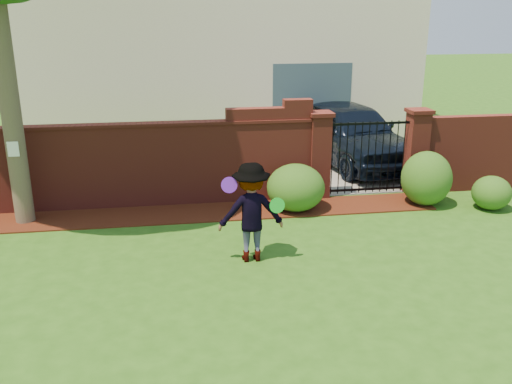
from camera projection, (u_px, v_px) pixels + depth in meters
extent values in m
cube|color=#295615|center=(229.00, 292.00, 8.25)|extent=(80.00, 80.00, 0.01)
cube|color=#39140A|center=(164.00, 215.00, 11.24)|extent=(11.10, 1.08, 0.03)
cube|color=maroon|center=(102.00, 168.00, 11.42)|extent=(8.70, 0.25, 1.70)
cube|color=maroon|center=(269.00, 115.00, 11.61)|extent=(1.80, 0.25, 0.30)
cube|color=maroon|center=(298.00, 103.00, 11.63)|extent=(0.60, 0.25, 0.16)
cube|color=maroon|center=(98.00, 126.00, 11.15)|extent=(8.70, 0.31, 0.06)
cube|color=maroon|center=(499.00, 152.00, 12.70)|extent=(4.00, 0.25, 1.70)
cube|color=maroon|center=(319.00, 157.00, 12.07)|extent=(0.42, 0.42, 1.80)
cube|color=maroon|center=(321.00, 114.00, 11.78)|extent=(0.50, 0.50, 0.08)
cube|color=maroon|center=(416.00, 153.00, 12.39)|extent=(0.42, 0.42, 1.80)
cube|color=maroon|center=(420.00, 111.00, 12.10)|extent=(0.50, 0.50, 0.08)
cylinder|color=black|center=(332.00, 159.00, 12.13)|extent=(0.02, 0.02, 1.60)
cylinder|color=black|center=(339.00, 159.00, 12.15)|extent=(0.02, 0.02, 1.60)
cylinder|color=black|center=(346.00, 158.00, 12.18)|extent=(0.02, 0.02, 1.60)
cylinder|color=black|center=(354.00, 158.00, 12.20)|extent=(0.02, 0.02, 1.60)
cylinder|color=black|center=(361.00, 158.00, 12.22)|extent=(0.02, 0.02, 1.60)
cylinder|color=black|center=(368.00, 157.00, 12.25)|extent=(0.02, 0.02, 1.60)
cylinder|color=black|center=(375.00, 157.00, 12.27)|extent=(0.02, 0.02, 1.60)
cylinder|color=black|center=(382.00, 157.00, 12.29)|extent=(0.02, 0.02, 1.60)
cylinder|color=black|center=(389.00, 157.00, 12.32)|extent=(0.02, 0.02, 1.60)
cylinder|color=black|center=(396.00, 156.00, 12.34)|extent=(0.02, 0.02, 1.60)
cylinder|color=black|center=(403.00, 156.00, 12.37)|extent=(0.02, 0.02, 1.60)
cube|color=black|center=(366.00, 189.00, 12.48)|extent=(1.78, 0.03, 0.05)
cube|color=black|center=(370.00, 123.00, 12.01)|extent=(1.78, 0.03, 0.05)
cube|color=gray|center=(319.00, 151.00, 16.27)|extent=(3.20, 8.00, 0.01)
cube|color=beige|center=(218.00, 37.00, 18.71)|extent=(12.00, 6.00, 6.00)
cube|color=#384C5B|center=(311.00, 104.00, 16.87)|extent=(2.40, 0.12, 2.40)
imported|color=black|center=(356.00, 135.00, 14.55)|extent=(2.75, 5.03, 1.62)
cylinder|color=#4D3E2E|center=(0.00, 35.00, 9.82)|extent=(0.36, 0.36, 7.00)
cube|color=white|center=(13.00, 149.00, 10.27)|extent=(0.20, 0.01, 0.28)
ellipsoid|color=#1F5218|center=(296.00, 188.00, 11.40)|extent=(1.18, 1.18, 0.97)
ellipsoid|color=#1F5218|center=(426.00, 178.00, 11.69)|extent=(1.04, 1.04, 1.15)
ellipsoid|color=#1F5218|center=(492.00, 193.00, 11.50)|extent=(0.79, 0.79, 0.70)
imported|color=gray|center=(251.00, 213.00, 9.02)|extent=(1.07, 0.61, 1.65)
cylinder|color=#631DB9|center=(229.00, 185.00, 8.80)|extent=(0.26, 0.09, 0.26)
cylinder|color=green|center=(277.00, 205.00, 8.90)|extent=(0.26, 0.08, 0.25)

